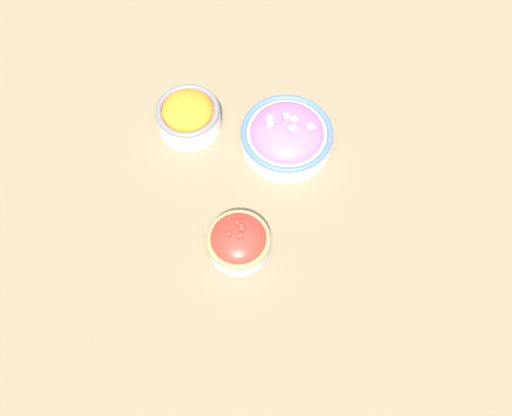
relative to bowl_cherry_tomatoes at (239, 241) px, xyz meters
The scene contains 4 objects.
ground_plane 0.08m from the bowl_cherry_tomatoes, 20.22° to the right, with size 3.00×3.00×0.00m, color #75664C.
bowl_cherry_tomatoes is the anchor object (origin of this frame).
bowl_carrots 0.28m from the bowl_cherry_tomatoes, 26.64° to the left, with size 0.12×0.12×0.07m.
bowl_red_onion 0.24m from the bowl_cherry_tomatoes, 16.69° to the right, with size 0.18×0.18×0.08m.
Camera 1 is at (-0.45, -0.04, 0.95)m, focal length 40.00 mm.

